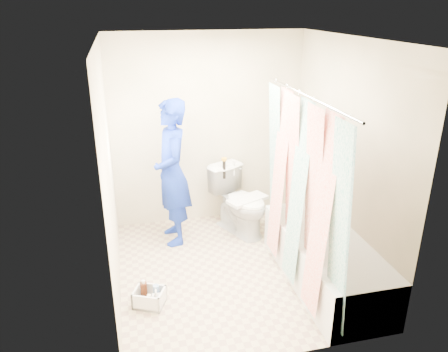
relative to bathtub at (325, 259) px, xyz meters
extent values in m
plane|color=tan|center=(-0.85, 0.43, -0.27)|extent=(2.60, 2.60, 0.00)
cube|color=white|center=(-0.85, 0.43, 2.13)|extent=(2.40, 2.60, 0.02)
cube|color=beige|center=(-0.85, 1.73, 0.93)|extent=(2.40, 0.02, 2.40)
cube|color=beige|center=(-0.85, -0.88, 0.93)|extent=(2.40, 0.02, 2.40)
cube|color=beige|center=(-2.05, 0.43, 0.93)|extent=(0.02, 2.60, 2.40)
cube|color=beige|center=(0.35, 0.43, 0.93)|extent=(0.02, 2.60, 2.40)
cube|color=silver|center=(0.00, 0.00, -0.02)|extent=(0.70, 1.75, 0.50)
cube|color=white|center=(0.00, 0.00, 0.19)|extent=(0.58, 1.63, 0.06)
cylinder|color=silver|center=(-0.33, 0.00, 1.68)|extent=(0.02, 1.90, 0.02)
cube|color=white|center=(-0.33, 0.00, 0.75)|extent=(0.06, 1.75, 1.80)
imported|color=white|center=(-0.55, 1.24, 0.14)|extent=(0.75, 0.92, 0.82)
cube|color=white|center=(-0.50, 1.12, 0.21)|extent=(0.55, 0.41, 0.04)
cylinder|color=black|center=(-0.72, 1.41, 0.52)|extent=(0.04, 0.04, 0.24)
cylinder|color=gold|center=(-0.72, 1.41, 0.65)|extent=(0.07, 0.07, 0.03)
cylinder|color=silver|center=(-0.58, 1.47, 0.50)|extent=(0.03, 0.03, 0.20)
imported|color=#0E1392|center=(-1.38, 1.23, 0.60)|extent=(0.46, 0.66, 1.73)
cube|color=silver|center=(-1.78, 0.03, -0.25)|extent=(0.34, 0.32, 0.03)
cube|color=silver|center=(-1.90, 0.09, -0.18)|extent=(0.11, 0.21, 0.17)
cube|color=silver|center=(-1.66, -0.02, -0.18)|extent=(0.11, 0.21, 0.17)
cube|color=silver|center=(-1.82, -0.06, -0.18)|extent=(0.26, 0.13, 0.17)
cube|color=silver|center=(-1.74, 0.13, -0.18)|extent=(0.26, 0.13, 0.17)
cylinder|color=#441D0D|center=(-1.82, 0.09, -0.15)|extent=(0.06, 0.06, 0.19)
cylinder|color=silver|center=(-1.71, 0.05, -0.16)|extent=(0.06, 0.06, 0.17)
cylinder|color=#F2E4BD|center=(-1.78, -0.02, -0.18)|extent=(0.04, 0.04, 0.12)
cylinder|color=#441D0D|center=(-1.86, 0.01, -0.21)|extent=(0.06, 0.06, 0.06)
cylinder|color=gold|center=(-1.86, 0.01, -0.18)|extent=(0.06, 0.06, 0.01)
imported|color=silver|center=(-1.72, -0.04, -0.15)|extent=(0.09, 0.09, 0.18)
camera|label=1|loc=(-1.88, -3.47, 2.43)|focal=35.00mm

